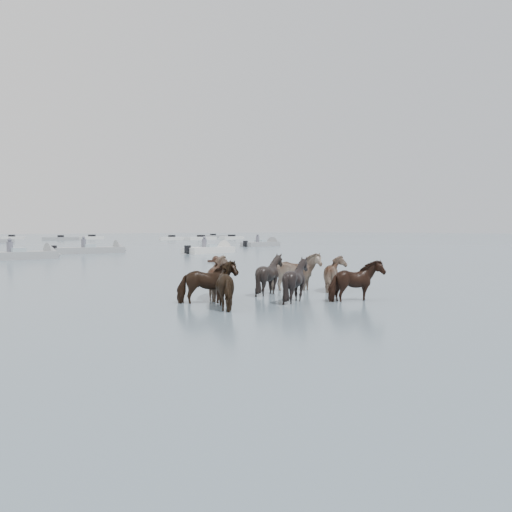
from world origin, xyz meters
TOP-DOWN VIEW (x-y plane):
  - ground at (0.00, 0.00)m, footprint 400.00×400.00m
  - pony_herd at (0.40, -0.22)m, footprint 6.13×3.90m
  - swimming_pony at (7.64, 13.80)m, footprint 0.72×0.44m
  - motorboat_b at (-0.00, 23.22)m, footprint 5.19×1.86m
  - motorboat_c at (6.37, 28.24)m, footprint 5.80×1.95m
  - motorboat_d at (13.73, 23.02)m, footprint 4.91×2.32m
  - motorboat_e at (26.66, 32.92)m, footprint 5.55×2.59m

SIDE VIEW (x-z plane):
  - ground at x=0.00m, z-range 0.00..0.00m
  - swimming_pony at x=7.64m, z-range -0.12..0.32m
  - motorboat_c at x=6.37m, z-range -0.73..1.19m
  - motorboat_e at x=26.66m, z-range -0.73..1.19m
  - motorboat_b at x=0.00m, z-range -0.73..1.19m
  - motorboat_d at x=13.73m, z-range -0.73..1.19m
  - pony_herd at x=0.40m, z-range -0.18..1.15m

